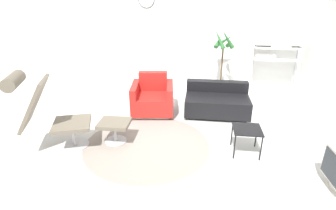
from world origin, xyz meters
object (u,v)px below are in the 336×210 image
Objects in this scene: armchair_red at (153,99)px; couch_low at (217,102)px; lounge_chair at (43,106)px; shelf_unit at (275,51)px; side_table at (247,131)px; ottoman at (115,127)px; potted_plant at (222,68)px.

couch_low is at bearing 177.97° from armchair_red.
shelf_unit reaches higher than lounge_chair.
lounge_chair reaches higher than side_table.
couch_low is at bearing 38.14° from ottoman.
ottoman is at bearing 90.00° from lounge_chair.
lounge_chair is 0.79× the size of potted_plant.
potted_plant is at bearing 116.82° from lounge_chair.
armchair_red is (0.41, 1.24, 0.02)m from ottoman.
shelf_unit reaches higher than couch_low.
couch_low is at bearing -96.90° from potted_plant.
ottoman is 4.23m from shelf_unit.
shelf_unit reaches higher than potted_plant.
shelf_unit is (1.38, 1.44, 0.80)m from couch_low.
side_table is (0.37, -1.42, 0.13)m from couch_low.
lounge_chair is at bearing -142.56° from shelf_unit.
lounge_chair is 2.96× the size of side_table.
couch_low is 0.73× the size of shelf_unit.
ottoman is at bearing -137.98° from shelf_unit.
couch_low is at bearing -133.72° from shelf_unit.
lounge_chair is at bearing -175.35° from side_table.
shelf_unit reaches higher than side_table.
lounge_chair is at bearing -134.80° from potted_plant.
armchair_red is at bearing -150.06° from shelf_unit.
armchair_red is at bearing 141.84° from side_table.
armchair_red is at bearing 5.03° from couch_low.
shelf_unit is at bearing -156.64° from armchair_red.
shelf_unit is at bearing 70.65° from side_table.
potted_plant reaches higher than couch_low.
lounge_chair reaches higher than ottoman.
armchair_red is 1.31m from couch_low.
ottoman is at bearing 65.03° from armchair_red.
shelf_unit is (1.23, 0.26, 0.40)m from potted_plant.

